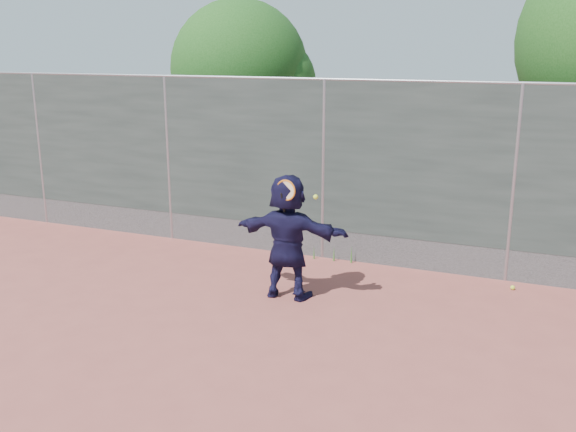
% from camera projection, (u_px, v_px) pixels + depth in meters
% --- Properties ---
extents(ground, '(80.00, 80.00, 0.00)m').
position_uv_depth(ground, '(229.00, 341.00, 7.90)').
color(ground, '#9E4C42').
rests_on(ground, ground).
extents(player, '(1.68, 0.56, 1.81)m').
position_uv_depth(player, '(288.00, 237.00, 9.07)').
color(player, '#151233').
rests_on(player, ground).
extents(ball_ground, '(0.07, 0.07, 0.07)m').
position_uv_depth(ball_ground, '(513.00, 288.00, 9.54)').
color(ball_ground, '#CAE232').
rests_on(ball_ground, ground).
extents(fence, '(20.00, 0.06, 3.03)m').
position_uv_depth(fence, '(323.00, 166.00, 10.62)').
color(fence, '#38423D').
rests_on(fence, ground).
extents(swing_action, '(0.58, 0.18, 0.51)m').
position_uv_depth(swing_action, '(289.00, 192.00, 8.69)').
color(swing_action, orange).
rests_on(swing_action, ground).
extents(tree_left, '(3.15, 3.00, 4.53)m').
position_uv_depth(tree_left, '(247.00, 73.00, 14.04)').
color(tree_left, '#382314').
rests_on(tree_left, ground).
extents(weed_clump, '(0.68, 0.07, 0.30)m').
position_uv_depth(weed_clump, '(337.00, 254.00, 10.78)').
color(weed_clump, '#387226').
rests_on(weed_clump, ground).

